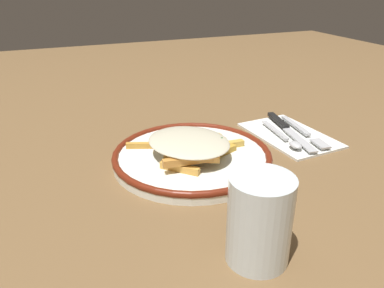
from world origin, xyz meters
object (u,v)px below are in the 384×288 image
(napkin, at_px, (289,134))
(spoon, at_px, (287,139))
(fries_heap, at_px, (191,144))
(plate, at_px, (192,156))
(fork, at_px, (303,131))
(knife, at_px, (286,127))
(water_glass, at_px, (259,220))

(napkin, bearing_deg, spoon, 47.75)
(fries_heap, bearing_deg, napkin, -170.74)
(plate, distance_m, spoon, 0.21)
(fries_heap, xyz_separation_m, spoon, (-0.21, -0.01, -0.03))
(fork, bearing_deg, plate, 4.61)
(spoon, bearing_deg, knife, -123.10)
(fork, bearing_deg, knife, -52.94)
(fries_heap, xyz_separation_m, knife, (-0.25, -0.06, -0.03))
(plate, xyz_separation_m, fries_heap, (0.00, 0.01, 0.03))
(fries_heap, xyz_separation_m, fork, (-0.27, -0.03, -0.03))
(spoon, xyz_separation_m, water_glass, (0.23, 0.27, 0.04))
(fries_heap, bearing_deg, spoon, -178.64)
(napkin, distance_m, water_glass, 0.40)
(water_glass, bearing_deg, spoon, -130.98)
(knife, bearing_deg, spoon, 56.90)
(napkin, distance_m, spoon, 0.05)
(plate, height_order, fries_heap, fries_heap)
(knife, distance_m, spoon, 0.06)
(fries_heap, distance_m, fork, 0.27)
(fries_heap, xyz_separation_m, napkin, (-0.24, -0.04, -0.04))
(napkin, xyz_separation_m, spoon, (0.03, 0.03, 0.01))
(napkin, bearing_deg, plate, 7.97)
(napkin, height_order, water_glass, water_glass)
(napkin, distance_m, fork, 0.03)
(fries_heap, bearing_deg, fork, -174.16)
(napkin, relative_size, fork, 1.16)
(napkin, xyz_separation_m, water_glass, (0.26, 0.30, 0.05))
(napkin, relative_size, spoon, 1.34)
(plate, relative_size, fries_heap, 1.37)
(plate, distance_m, knife, 0.25)
(fork, bearing_deg, fries_heap, 5.84)
(water_glass, bearing_deg, knife, -129.77)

